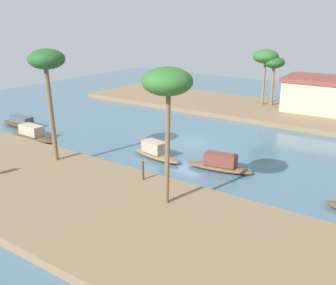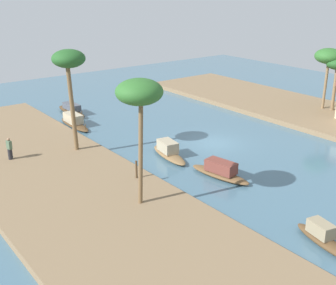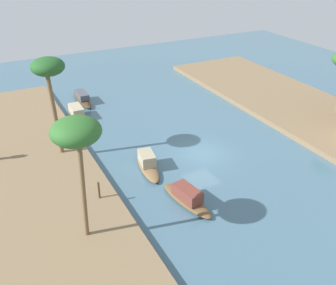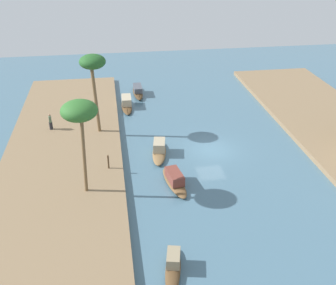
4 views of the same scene
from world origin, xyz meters
TOP-DOWN VIEW (x-y plane):
  - river_water at (0.00, 0.00)m, footprint 68.32×68.32m
  - riverbank_left at (0.00, -13.47)m, footprint 41.39×10.38m
  - riverbank_right at (0.00, 13.47)m, footprint 41.39×10.38m
  - sampan_near_left_bank at (-15.17, -5.55)m, footprint 5.28×1.15m
  - sampan_midstream at (-11.39, -7.14)m, footprint 5.16×1.24m
  - sampan_with_red_awning at (0.10, -4.88)m, footprint 4.68×1.93m
  - sampan_open_hull at (5.18, -4.33)m, footprint 4.83×1.96m
  - mooring_post at (2.59, -9.46)m, footprint 0.14×0.14m
  - palm_tree_left_near at (-4.63, -10.31)m, footprint 2.42×2.42m
  - palm_tree_left_far at (5.63, -11.12)m, footprint 2.61×2.61m
  - palm_tree_right_tall at (0.87, 15.31)m, footprint 2.26×2.26m
  - palm_tree_right_short at (-0.12, 15.21)m, footprint 2.78×2.78m
  - riverside_building at (6.52, 15.98)m, footprint 8.73×6.45m

SIDE VIEW (x-z plane):
  - river_water at x=0.00m, z-range 0.00..0.00m
  - riverbank_left at x=0.00m, z-range 0.00..0.46m
  - riverbank_right at x=0.00m, z-range 0.00..0.46m
  - sampan_near_left_bank at x=-15.17m, z-range -0.13..0.99m
  - sampan_open_hull at x=5.18m, z-range -0.14..1.06m
  - sampan_midstream at x=-11.39m, z-range -0.13..1.05m
  - sampan_with_red_awning at x=0.10m, z-range -0.17..1.10m
  - mooring_post at x=2.59m, z-range 0.46..1.66m
  - riverside_building at x=6.52m, z-range 0.48..3.93m
  - palm_tree_right_tall at x=0.87m, z-range 2.33..7.66m
  - palm_tree_right_short at x=-0.12m, z-range 2.64..8.71m
  - palm_tree_left_far at x=5.63m, z-range 3.27..10.60m
  - palm_tree_left_near at x=-4.63m, z-range 3.33..10.99m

